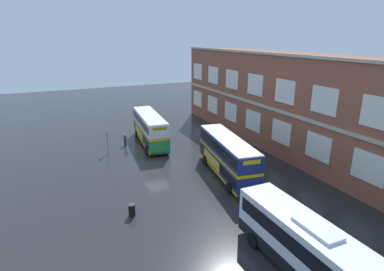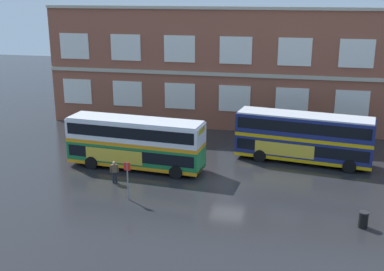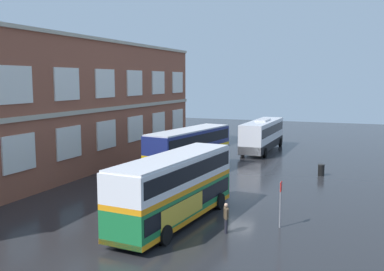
{
  "view_description": "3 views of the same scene",
  "coord_description": "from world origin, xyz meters",
  "views": [
    {
      "loc": [
        31.45,
        -10.1,
        14.09
      ],
      "look_at": [
        -0.18,
        4.49,
        2.94
      ],
      "focal_mm": 29.23,
      "sensor_mm": 36.0,
      "label": 1
    },
    {
      "loc": [
        4.53,
        -33.52,
        13.95
      ],
      "look_at": [
        -3.37,
        3.02,
        2.61
      ],
      "focal_mm": 45.74,
      "sensor_mm": 36.0,
      "label": 2
    },
    {
      "loc": [
        -30.95,
        -8.61,
        8.48
      ],
      "look_at": [
        -2.7,
        2.56,
        4.62
      ],
      "focal_mm": 41.23,
      "sensor_mm": 36.0,
      "label": 3
    }
  ],
  "objects": [
    {
      "name": "double_decker_middle",
      "position": [
        5.39,
        5.99,
        2.15
      ],
      "size": [
        11.26,
        4.22,
        4.07
      ],
      "color": "navy",
      "rests_on": "ground"
    },
    {
      "name": "brick_terminal_building",
      "position": [
        1.41,
        17.98,
        5.98
      ],
      "size": [
        44.88,
        8.19,
        12.25
      ],
      "color": "brown",
      "rests_on": "ground"
    },
    {
      "name": "waiting_passenger",
      "position": [
        -8.24,
        -1.67,
        0.93
      ],
      "size": [
        0.63,
        0.37,
        1.7
      ],
      "color": "black",
      "rests_on": "ground"
    },
    {
      "name": "station_litter_bin",
      "position": [
        9.01,
        -5.17,
        0.52
      ],
      "size": [
        0.6,
        0.6,
        1.03
      ],
      "color": "black",
      "rests_on": "ground"
    },
    {
      "name": "bus_stand_flag",
      "position": [
        -6.25,
        -4.31,
        1.64
      ],
      "size": [
        0.44,
        0.1,
        2.7
      ],
      "color": "slate",
      "rests_on": "ground"
    },
    {
      "name": "double_decker_near",
      "position": [
        -7.7,
        1.69,
        2.15
      ],
      "size": [
        11.19,
        3.59,
        4.07
      ],
      "color": "#197038",
      "rests_on": "ground"
    },
    {
      "name": "ground_plane",
      "position": [
        0.0,
        2.0,
        0.0
      ],
      "size": [
        120.0,
        120.0,
        0.0
      ],
      "primitive_type": "plane",
      "color": "#232326"
    }
  ]
}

